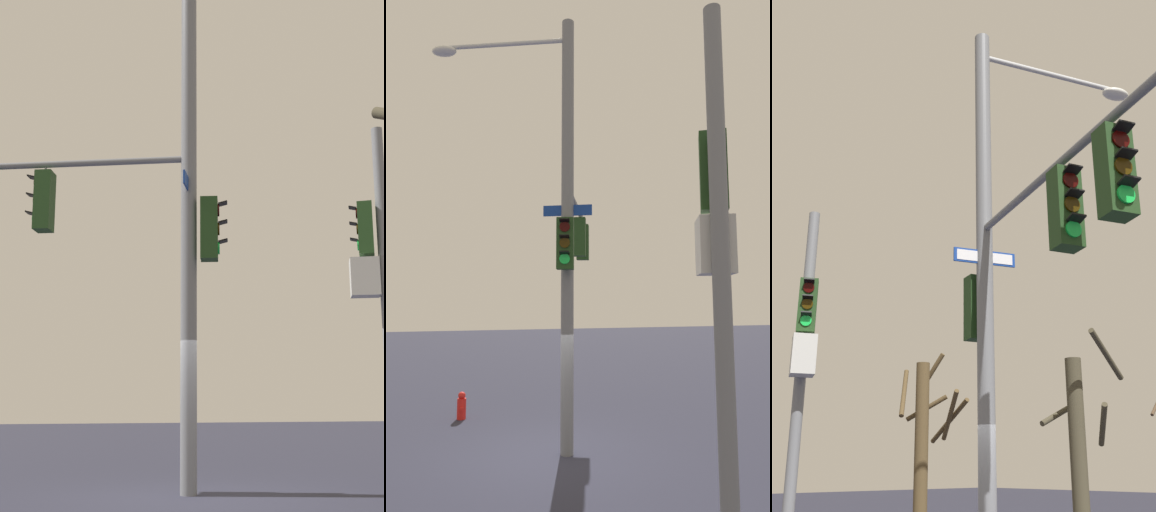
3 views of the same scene
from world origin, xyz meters
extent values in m
cylinder|color=slate|center=(0.00, -0.39, 4.87)|extent=(0.28, 0.28, 9.74)
cylinder|color=silver|center=(0.57, 1.00, 9.30)|extent=(1.23, 2.83, 0.10)
ellipsoid|color=silver|center=(1.13, 2.40, 9.22)|extent=(0.56, 0.69, 0.20)
cylinder|color=slate|center=(2.29, -1.32, 5.74)|extent=(4.62, 1.97, 0.12)
cube|color=#1E3D19|center=(2.44, -1.38, 5.04)|extent=(0.41, 0.45, 1.10)
cylinder|color=#2F0403|center=(2.60, -1.45, 5.38)|extent=(0.11, 0.22, 0.22)
cube|color=black|center=(2.67, -1.47, 5.50)|extent=(0.23, 0.25, 0.06)
cylinder|color=#352504|center=(2.60, -1.45, 5.04)|extent=(0.11, 0.22, 0.22)
cube|color=black|center=(2.67, -1.47, 5.16)|extent=(0.23, 0.25, 0.06)
cylinder|color=#19D147|center=(2.60, -1.45, 4.70)|extent=(0.11, 0.22, 0.22)
cube|color=black|center=(2.67, -1.47, 4.82)|extent=(0.23, 0.25, 0.06)
cylinder|color=slate|center=(2.44, -1.38, 5.66)|extent=(0.04, 0.04, 0.15)
cube|color=#1E3D19|center=(3.46, -1.80, 5.04)|extent=(0.42, 0.45, 1.10)
cylinder|color=#2F0403|center=(3.61, -1.86, 5.38)|extent=(0.11, 0.21, 0.22)
cube|color=black|center=(3.68, -1.89, 5.50)|extent=(0.23, 0.26, 0.06)
cylinder|color=#352504|center=(3.61, -1.86, 5.04)|extent=(0.11, 0.21, 0.22)
cube|color=black|center=(3.68, -1.89, 5.16)|extent=(0.23, 0.26, 0.06)
cylinder|color=#19D147|center=(3.61, -1.86, 4.70)|extent=(0.11, 0.21, 0.22)
cube|color=black|center=(3.68, -1.89, 4.82)|extent=(0.23, 0.26, 0.06)
cylinder|color=slate|center=(3.46, -1.80, 5.66)|extent=(0.04, 0.04, 0.15)
cube|color=#1E3D19|center=(-0.33, -0.26, 4.43)|extent=(0.40, 0.44, 1.10)
cylinder|color=#2F0403|center=(-0.49, -0.20, 4.77)|extent=(0.10, 0.22, 0.22)
cube|color=black|center=(-0.56, -0.18, 4.89)|extent=(0.22, 0.25, 0.06)
cylinder|color=#352504|center=(-0.49, -0.20, 4.43)|extent=(0.10, 0.22, 0.22)
cube|color=black|center=(-0.56, -0.18, 4.55)|extent=(0.22, 0.25, 0.06)
cylinder|color=#19D147|center=(-0.49, -0.20, 4.09)|extent=(0.10, 0.22, 0.22)
cube|color=black|center=(-0.56, -0.18, 4.21)|extent=(0.22, 0.25, 0.06)
cube|color=navy|center=(0.00, -0.39, 5.23)|extent=(0.48, 1.02, 0.24)
cube|color=white|center=(0.02, -0.40, 5.23)|extent=(0.42, 0.92, 0.18)
cylinder|color=slate|center=(-4.36, -1.26, 3.57)|extent=(0.23, 0.23, 7.15)
cube|color=silver|center=(-3.99, -1.43, 3.96)|extent=(0.72, 0.66, 0.78)
cube|color=#1E3D19|center=(-4.06, -1.40, 4.98)|extent=(0.44, 0.46, 1.10)
cylinder|color=#2F0403|center=(-3.91, -1.48, 5.32)|extent=(0.14, 0.20, 0.22)
cube|color=black|center=(-3.85, -1.52, 5.44)|extent=(0.25, 0.26, 0.06)
cylinder|color=#352504|center=(-3.91, -1.48, 4.98)|extent=(0.14, 0.20, 0.22)
cube|color=black|center=(-3.85, -1.52, 5.10)|extent=(0.25, 0.26, 0.06)
cylinder|color=#19D147|center=(-3.91, -1.48, 4.64)|extent=(0.14, 0.20, 0.22)
cube|color=black|center=(-3.85, -1.52, 4.76)|extent=(0.25, 0.26, 0.06)
cylinder|color=brown|center=(-5.87, 3.18, 2.28)|extent=(0.36, 0.36, 4.56)
cylinder|color=brown|center=(-5.73, 4.03, 3.07)|extent=(1.77, 0.42, 1.10)
cylinder|color=brown|center=(-5.50, 3.84, 3.19)|extent=(1.44, 0.89, 1.22)
cylinder|color=brown|center=(-6.20, 3.62, 3.42)|extent=(1.00, 0.80, 0.71)
cylinder|color=brown|center=(-6.21, 2.83, 3.77)|extent=(0.87, 0.84, 1.36)
cylinder|color=brown|center=(-5.98, 3.55, 4.31)|extent=(0.87, 0.38, 1.10)
cylinder|color=#46402E|center=(-2.10, 4.78, 2.20)|extent=(0.39, 0.39, 4.40)
cylinder|color=#46402E|center=(-1.25, 4.97, 4.40)|extent=(0.53, 1.78, 0.99)
cylinder|color=#46402E|center=(-1.63, 5.17, 2.83)|extent=(0.95, 1.07, 0.93)
cylinder|color=#46402E|center=(-2.67, 4.82, 3.11)|extent=(0.24, 1.20, 0.62)
camera|label=1|loc=(3.09, 10.86, 1.47)|focal=48.28mm
camera|label=2|loc=(-8.93, 1.96, 3.20)|focal=29.49mm
camera|label=3|loc=(6.73, -7.27, 1.87)|focal=42.37mm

